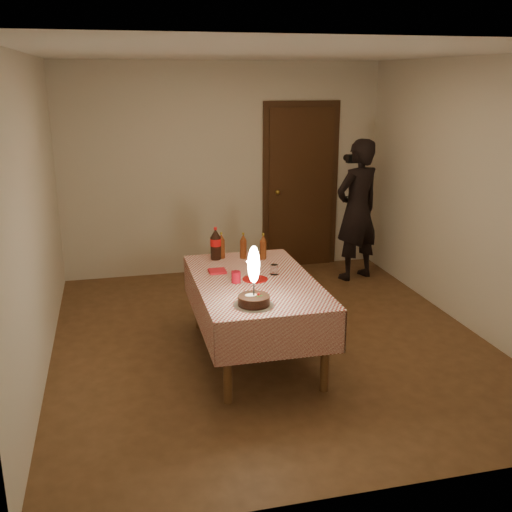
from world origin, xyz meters
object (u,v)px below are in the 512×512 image
at_px(birthday_cake, 254,289).
at_px(photographer, 357,210).
at_px(amber_bottle_left, 222,246).
at_px(amber_bottle_mid, 243,246).
at_px(red_cup, 236,277).
at_px(amber_bottle_right, 263,247).
at_px(cola_bottle, 216,244).
at_px(red_plate, 255,279).
at_px(dining_table, 255,290).
at_px(clear_cup, 274,270).

xyz_separation_m(birthday_cake, photographer, (1.87, 2.42, 0.01)).
height_order(amber_bottle_left, amber_bottle_mid, same).
relative_size(red_cup, amber_bottle_right, 0.39).
xyz_separation_m(red_cup, cola_bottle, (-0.05, 0.71, 0.10)).
bearing_deg(red_plate, amber_bottle_left, 102.96).
distance_m(amber_bottle_right, amber_bottle_mid, 0.19).
distance_m(birthday_cake, red_plate, 0.63).
relative_size(dining_table, amber_bottle_mid, 6.75).
height_order(red_cup, amber_bottle_right, amber_bottle_right).
bearing_deg(dining_table, amber_bottle_left, 102.72).
distance_m(red_cup, photographer, 2.66).
xyz_separation_m(red_plate, amber_bottle_mid, (0.04, 0.65, 0.11)).
bearing_deg(birthday_cake, clear_cup, 62.99).
relative_size(clear_cup, amber_bottle_right, 0.35).
xyz_separation_m(cola_bottle, photographer, (1.94, 1.15, -0.02)).
distance_m(dining_table, amber_bottle_right, 0.65).
height_order(red_plate, amber_bottle_left, amber_bottle_left).
bearing_deg(photographer, amber_bottle_mid, -144.77).
bearing_deg(amber_bottle_right, photographer, 39.93).
distance_m(amber_bottle_right, photographer, 1.95).
relative_size(clear_cup, amber_bottle_mid, 0.35).
distance_m(dining_table, red_cup, 0.23).
xyz_separation_m(amber_bottle_right, photographer, (1.50, 1.25, 0.02)).
bearing_deg(birthday_cake, amber_bottle_right, 72.35).
bearing_deg(birthday_cake, amber_bottle_left, 90.39).
bearing_deg(cola_bottle, amber_bottle_left, 27.01).
bearing_deg(amber_bottle_mid, birthday_cake, -98.85).
relative_size(cola_bottle, photographer, 0.18).
relative_size(red_plate, amber_bottle_left, 0.86).
bearing_deg(red_cup, amber_bottle_mid, 72.48).
distance_m(amber_bottle_left, amber_bottle_right, 0.40).
xyz_separation_m(red_cup, amber_bottle_right, (0.40, 0.62, 0.07)).
relative_size(dining_table, clear_cup, 19.11).
relative_size(cola_bottle, amber_bottle_right, 1.25).
xyz_separation_m(birthday_cake, red_cup, (-0.02, 0.55, -0.08)).
relative_size(amber_bottle_right, photographer, 0.15).
xyz_separation_m(birthday_cake, red_plate, (0.15, 0.59, -0.13)).
relative_size(amber_bottle_left, amber_bottle_mid, 1.00).
relative_size(birthday_cake, amber_bottle_left, 1.86).
bearing_deg(dining_table, birthday_cake, -104.14).
bearing_deg(cola_bottle, amber_bottle_right, -12.47).
xyz_separation_m(dining_table, birthday_cake, (-0.15, -0.60, 0.23)).
bearing_deg(amber_bottle_left, amber_bottle_mid, -16.74).
xyz_separation_m(amber_bottle_left, photographer, (1.88, 1.12, 0.02)).
distance_m(dining_table, red_plate, 0.10).
bearing_deg(clear_cup, dining_table, -154.58).
distance_m(birthday_cake, amber_bottle_left, 1.30).
bearing_deg(amber_bottle_left, clear_cup, -59.26).
bearing_deg(clear_cup, amber_bottle_right, 87.66).
bearing_deg(photographer, birthday_cake, -127.64).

